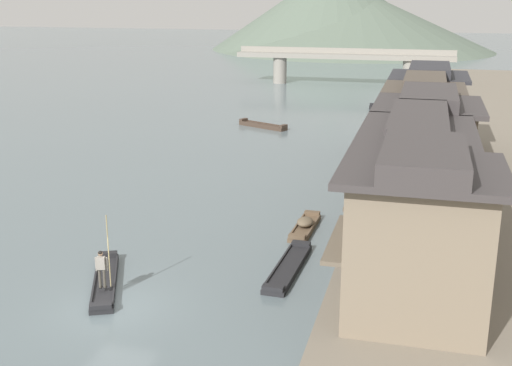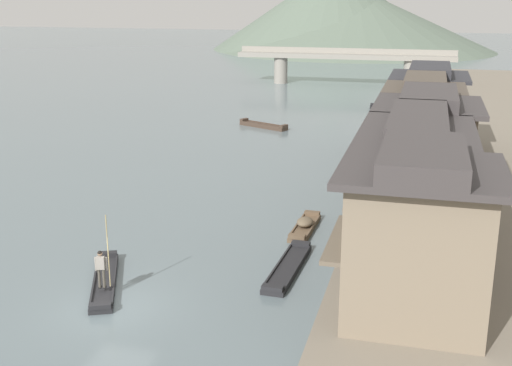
% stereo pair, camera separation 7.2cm
% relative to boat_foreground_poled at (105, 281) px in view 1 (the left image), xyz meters
% --- Properties ---
extents(ground_plane, '(400.00, 400.00, 0.00)m').
position_rel_boat_foreground_poled_xyz_m(ground_plane, '(1.38, -1.82, -0.13)').
color(ground_plane, slate).
extents(riverbank_right, '(18.00, 110.00, 0.58)m').
position_rel_boat_foreground_poled_xyz_m(riverbank_right, '(18.18, 28.18, 0.16)').
color(riverbank_right, slate).
rests_on(riverbank_right, ground).
extents(boat_foreground_poled, '(3.07, 5.37, 0.39)m').
position_rel_boat_foreground_poled_xyz_m(boat_foreground_poled, '(0.00, 0.00, 0.00)').
color(boat_foreground_poled, '#232326').
rests_on(boat_foreground_poled, ground).
extents(boatman_person, '(0.54, 0.33, 3.04)m').
position_rel_boat_foreground_poled_xyz_m(boatman_person, '(0.52, -1.10, 1.27)').
color(boatman_person, black).
rests_on(boatman_person, boat_foreground_poled).
extents(boat_moored_nearest, '(1.01, 4.02, 0.67)m').
position_rel_boat_foreground_poled_xyz_m(boat_moored_nearest, '(6.84, 8.49, 0.11)').
color(boat_moored_nearest, brown).
rests_on(boat_moored_nearest, ground).
extents(boat_moored_second, '(1.14, 5.39, 0.41)m').
position_rel_boat_foreground_poled_xyz_m(boat_moored_second, '(7.08, 3.31, 0.01)').
color(boat_moored_second, '#232326').
rests_on(boat_moored_second, ground).
extents(boat_moored_third, '(1.63, 4.49, 0.63)m').
position_rel_boat_foreground_poled_xyz_m(boat_moored_third, '(7.94, 24.25, 0.09)').
color(boat_moored_third, brown).
rests_on(boat_moored_third, ground).
extents(boat_moored_far, '(1.43, 3.56, 0.57)m').
position_rel_boat_foreground_poled_xyz_m(boat_moored_far, '(7.23, 45.20, 0.07)').
color(boat_moored_far, '#232326').
rests_on(boat_moored_far, ground).
extents(boat_midriver_drifting, '(4.92, 3.02, 0.54)m').
position_rel_boat_foreground_poled_xyz_m(boat_midriver_drifting, '(-1.84, 33.86, 0.05)').
color(boat_midriver_drifting, '#423328').
rests_on(boat_midriver_drifting, ground).
extents(house_waterfront_nearest, '(5.82, 5.64, 6.14)m').
position_rel_boat_foreground_poled_xyz_m(house_waterfront_nearest, '(12.45, -0.51, 3.47)').
color(house_waterfront_nearest, '#7F705B').
rests_on(house_waterfront_nearest, riverbank_right).
extents(house_waterfront_second, '(5.18, 7.79, 6.14)m').
position_rel_boat_foreground_poled_xyz_m(house_waterfront_second, '(12.13, 6.21, 3.45)').
color(house_waterfront_second, '#75604C').
rests_on(house_waterfront_second, riverbank_right).
extents(house_waterfront_tall, '(5.93, 6.86, 6.14)m').
position_rel_boat_foreground_poled_xyz_m(house_waterfront_tall, '(12.50, 13.33, 3.46)').
color(house_waterfront_tall, '#7F705B').
rests_on(house_waterfront_tall, riverbank_right).
extents(house_waterfront_narrow, '(5.33, 6.04, 6.14)m').
position_rel_boat_foreground_poled_xyz_m(house_waterfront_narrow, '(12.20, 19.90, 3.47)').
color(house_waterfront_narrow, brown).
rests_on(house_waterfront_narrow, riverbank_right).
extents(house_waterfront_far, '(5.81, 6.90, 6.14)m').
position_rel_boat_foreground_poled_xyz_m(house_waterfront_far, '(12.44, 26.61, 3.46)').
color(house_waterfront_far, brown).
rests_on(house_waterfront_far, riverbank_right).
extents(stone_bridge, '(28.64, 2.40, 4.80)m').
position_rel_boat_foreground_poled_xyz_m(stone_bridge, '(1.38, 64.47, 3.06)').
color(stone_bridge, gray).
rests_on(stone_bridge, ground).
extents(hill_far_west, '(53.46, 53.46, 17.79)m').
position_rel_boat_foreground_poled_xyz_m(hill_far_west, '(-8.91, 124.34, 8.77)').
color(hill_far_west, '#5B6B5B').
rests_on(hill_far_west, ground).
extents(hill_far_centre, '(59.22, 59.22, 13.03)m').
position_rel_boat_foreground_poled_xyz_m(hill_far_centre, '(-3.91, 122.46, 6.39)').
color(hill_far_centre, '#5B6B5B').
rests_on(hill_far_centre, ground).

